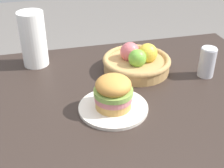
# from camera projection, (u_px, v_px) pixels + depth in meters

# --- Properties ---
(dining_table) EXTENTS (1.40, 0.90, 0.75)m
(dining_table) POSITION_uv_depth(u_px,v_px,m) (112.00, 114.00, 1.23)
(dining_table) COLOR #2D231E
(dining_table) RESTS_ON ground_plane
(plate) EXTENTS (0.25, 0.25, 0.01)m
(plate) POSITION_uv_depth(u_px,v_px,m) (113.00, 108.00, 1.09)
(plate) COLOR silver
(plate) RESTS_ON dining_table
(sandwich) EXTENTS (0.14, 0.14, 0.12)m
(sandwich) POSITION_uv_depth(u_px,v_px,m) (113.00, 92.00, 1.05)
(sandwich) COLOR tan
(sandwich) RESTS_ON plate
(soda_can) EXTENTS (0.07, 0.07, 0.13)m
(soda_can) POSITION_uv_depth(u_px,v_px,m) (207.00, 62.00, 1.26)
(soda_can) COLOR silver
(soda_can) RESTS_ON dining_table
(fruit_basket) EXTENTS (0.29, 0.29, 0.12)m
(fruit_basket) POSITION_uv_depth(u_px,v_px,m) (137.00, 62.00, 1.31)
(fruit_basket) COLOR tan
(fruit_basket) RESTS_ON dining_table
(paper_towel_roll) EXTENTS (0.11, 0.11, 0.24)m
(paper_towel_roll) POSITION_uv_depth(u_px,v_px,m) (33.00, 39.00, 1.32)
(paper_towel_roll) COLOR white
(paper_towel_roll) RESTS_ON dining_table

